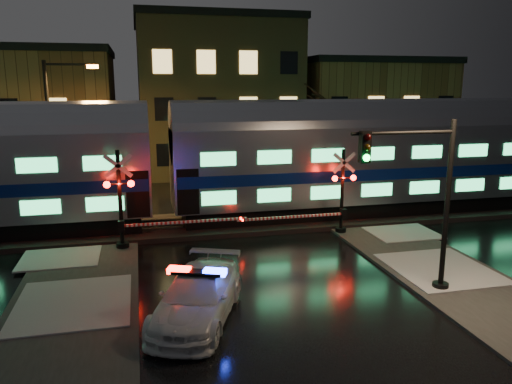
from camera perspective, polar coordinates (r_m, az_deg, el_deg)
ground at (r=20.23m, az=-0.36°, el=-7.67°), size 120.00×120.00×0.00m
ballast at (r=24.86m, az=-2.95°, el=-3.59°), size 90.00×4.20×0.24m
sidewalk_left at (r=14.44m, az=-21.50°, el=-16.86°), size 4.00×20.00×0.12m
sidewalk_right at (r=17.88m, az=25.65°, el=-11.47°), size 4.00×20.00×0.12m
building_left at (r=41.54m, az=-25.70°, el=7.73°), size 14.00×10.00×9.00m
building_mid at (r=41.53m, az=-4.73°, el=10.60°), size 12.00×11.00×11.50m
building_right at (r=44.96m, az=12.20°, el=8.57°), size 12.00×10.00×8.50m
train at (r=23.81m, az=-10.86°, el=3.55°), size 51.00×3.12×5.92m
police_car at (r=15.18m, az=-6.69°, el=-11.76°), size 3.72×5.36×1.60m
crossing_signal_right at (r=23.18m, az=9.05°, el=-0.97°), size 5.65×0.65×4.00m
crossing_signal_left at (r=21.47m, az=-14.28°, el=-1.95°), size 6.02×0.67×4.26m
traffic_light at (r=16.94m, az=18.55°, el=-1.38°), size 3.75×0.69×5.80m
streetlight at (r=27.94m, az=-21.96°, el=6.76°), size 2.70×0.28×8.07m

